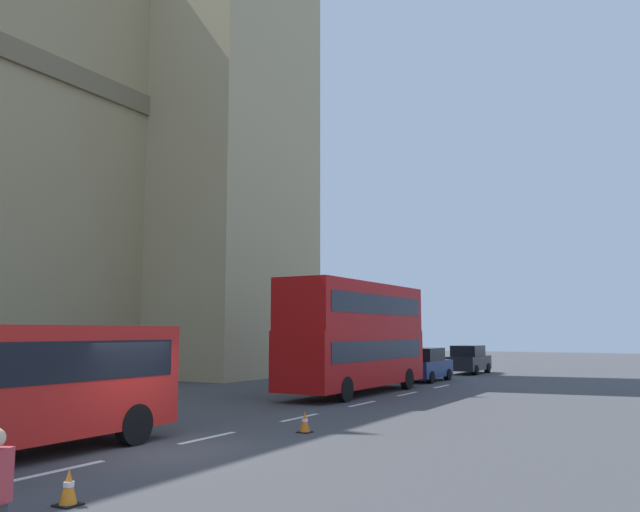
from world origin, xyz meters
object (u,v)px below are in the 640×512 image
sedan_lead (425,365)px  traffic_cone_west (69,487)px  traffic_cone_middle (305,422)px  sedan_trailing (469,360)px  double_decker_bus (356,333)px

sedan_lead → traffic_cone_west: sedan_lead is taller
traffic_cone_west → traffic_cone_middle: 8.33m
sedan_trailing → traffic_cone_west: (-35.28, -4.07, -0.63)m
double_decker_bus → traffic_cone_middle: (-10.66, -3.73, -2.43)m
double_decker_bus → sedan_trailing: double_decker_bus is taller
double_decker_bus → traffic_cone_middle: bearing=-160.7°
double_decker_bus → traffic_cone_west: bearing=-167.2°
sedan_lead → sedan_trailing: same height
sedan_trailing → traffic_cone_west: 35.51m
traffic_cone_middle → sedan_lead: bearing=10.8°
sedan_trailing → double_decker_bus: bearing=179.1°
sedan_trailing → sedan_lead: bearing=178.6°
traffic_cone_west → traffic_cone_middle: size_ratio=1.00×
traffic_cone_middle → sedan_trailing: bearing=7.4°
double_decker_bus → traffic_cone_middle: 11.55m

